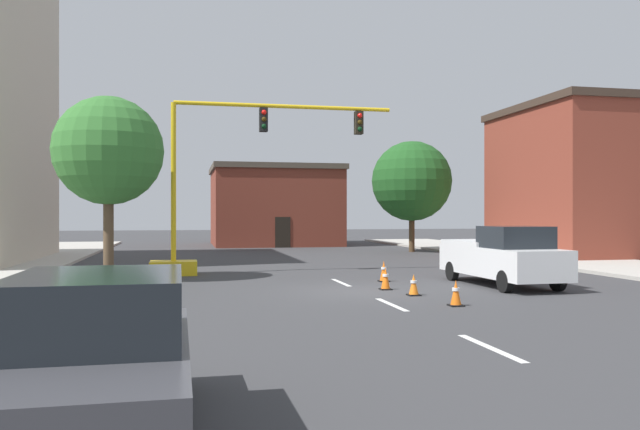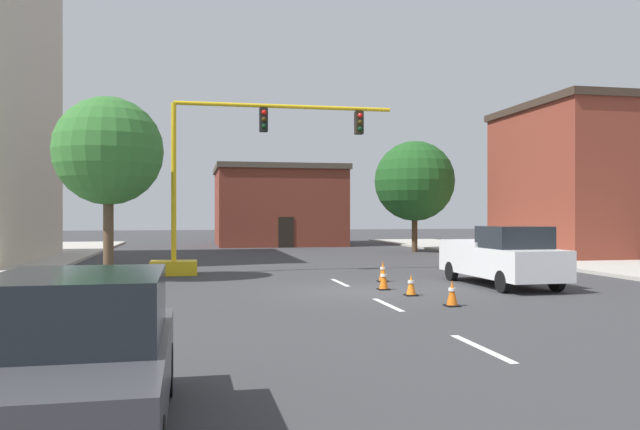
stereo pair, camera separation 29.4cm
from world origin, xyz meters
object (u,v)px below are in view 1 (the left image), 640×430
Objects in this scene: sedan_dark_gray_near_left at (98,356)px; traffic_cone_roadside_d at (386,279)px; traffic_cone_roadside_b at (384,271)px; pickup_truck_white at (502,256)px; traffic_cone_roadside_c at (414,285)px; traffic_signal_gantry at (207,217)px; tree_left_near at (108,151)px; tree_right_far at (412,181)px; traffic_cone_roadside_a at (456,293)px.

sedan_dark_gray_near_left reaches higher than traffic_cone_roadside_d.
traffic_cone_roadside_b reaches higher than traffic_cone_roadside_d.
traffic_cone_roadside_c is at bearing -154.08° from pickup_truck_white.
sedan_dark_gray_near_left is (-1.72, -18.47, -1.40)m from traffic_signal_gantry.
pickup_truck_white is 8.67× the size of traffic_cone_roadside_c.
tree_left_near reaches higher than traffic_cone_roadside_c.
traffic_cone_roadside_b is at bearing -113.33° from tree_right_far.
tree_right_far is at bearing 43.82° from traffic_signal_gantry.
traffic_cone_roadside_d is at bearing 100.08° from traffic_cone_roadside_a.
sedan_dark_gray_near_left is at bearing -115.63° from tree_right_far.
traffic_signal_gantry is at bearing 147.45° from pickup_truck_white.
traffic_signal_gantry reaches higher than traffic_cone_roadside_c.
tree_left_near is at bearing 146.32° from traffic_cone_roadside_c.
traffic_cone_roadside_b is (-7.22, -16.74, -4.12)m from tree_right_far.
tree_right_far reaches higher than traffic_signal_gantry.
tree_left_near is (-16.74, -14.46, 0.13)m from tree_right_far.
sedan_dark_gray_near_left is at bearing -95.32° from traffic_signal_gantry.
traffic_signal_gantry is 18.60m from sedan_dark_gray_near_left.
tree_left_near is at bearing 138.64° from traffic_cone_roadside_a.
traffic_cone_roadside_b is at bearing -33.91° from traffic_signal_gantry.
traffic_cone_roadside_c is at bearing 97.95° from traffic_cone_roadside_a.
sedan_dark_gray_near_left is at bearing -132.83° from traffic_cone_roadside_a.
tree_left_near is 14.15m from pickup_truck_white.
tree_left_near reaches higher than traffic_cone_roadside_d.
tree_right_far reaches higher than traffic_cone_roadside_b.
traffic_signal_gantry is at bearing 120.63° from traffic_cone_roadside_a.
sedan_dark_gray_near_left is at bearing -120.20° from traffic_cone_roadside_d.
tree_right_far is 19.44m from pickup_truck_white.
traffic_cone_roadside_d is (5.33, -6.35, -1.94)m from traffic_signal_gantry.
pickup_truck_white is (12.99, -4.29, -3.64)m from tree_left_near.
pickup_truck_white reaches higher than sedan_dark_gray_near_left.
traffic_cone_roadside_a is (6.00, -10.14, -1.95)m from traffic_signal_gantry.
pickup_truck_white is 1.21× the size of sedan_dark_gray_near_left.
traffic_signal_gantry reaches higher than traffic_cone_roadside_d.
tree_right_far is at bearing 78.68° from pickup_truck_white.
sedan_dark_gray_near_left is 12.92m from traffic_cone_roadside_c.
traffic_cone_roadside_a is 1.07× the size of traffic_cone_roadside_c.
traffic_cone_roadside_d is at bearing 103.13° from traffic_cone_roadside_c.
traffic_cone_roadside_d is (-4.15, -0.30, -0.63)m from pickup_truck_white.
traffic_signal_gantry is at bearing 125.78° from traffic_cone_roadside_c.
pickup_truck_white is at bearing 4.13° from traffic_cone_roadside_d.
traffic_cone_roadside_c is (9.20, -6.13, -4.31)m from tree_left_near.
sedan_dark_gray_near_left is 16.38m from traffic_cone_roadside_b.
tree_right_far is 1.07× the size of tree_left_near.
traffic_signal_gantry is at bearing 130.00° from traffic_cone_roadside_d.
traffic_signal_gantry is at bearing 146.09° from traffic_cone_roadside_b.
traffic_cone_roadside_b is (0.01, 6.10, 0.03)m from traffic_cone_roadside_a.
traffic_cone_roadside_a is (-7.23, -22.83, -4.15)m from tree_right_far.
traffic_cone_roadside_d is (-0.68, -2.31, -0.02)m from traffic_cone_roadside_b.
traffic_cone_roadside_b is 2.41m from traffic_cone_roadside_d.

